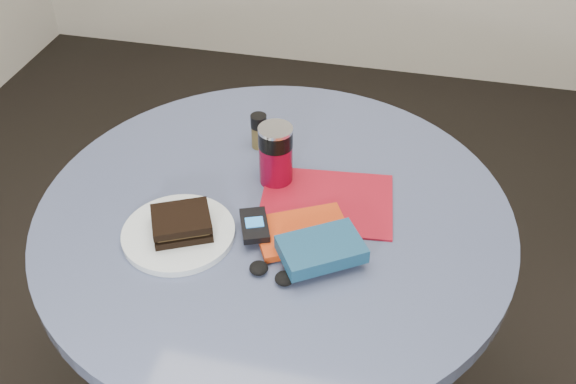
% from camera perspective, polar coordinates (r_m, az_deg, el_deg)
% --- Properties ---
extents(table, '(1.00, 1.00, 0.75)m').
position_cam_1_polar(table, '(1.46, -1.15, -6.25)').
color(table, black).
rests_on(table, ground).
extents(plate, '(0.25, 0.25, 0.01)m').
position_cam_1_polar(plate, '(1.30, -9.70, -3.63)').
color(plate, silver).
rests_on(plate, table).
extents(sandwich, '(0.14, 0.14, 0.04)m').
position_cam_1_polar(sandwich, '(1.28, -9.44, -2.75)').
color(sandwich, black).
rests_on(sandwich, plate).
extents(soda_can, '(0.07, 0.07, 0.14)m').
position_cam_1_polar(soda_can, '(1.38, -1.10, 3.32)').
color(soda_can, maroon).
rests_on(soda_can, table).
extents(pepper_grinder, '(0.04, 0.04, 0.09)m').
position_cam_1_polar(pepper_grinder, '(1.50, -2.60, 5.45)').
color(pepper_grinder, '#493F1F').
rests_on(pepper_grinder, table).
extents(magazine, '(0.30, 0.24, 0.00)m').
position_cam_1_polar(magazine, '(1.36, 3.45, -0.86)').
color(magazine, maroon).
rests_on(magazine, table).
extents(red_book, '(0.22, 0.19, 0.02)m').
position_cam_1_polar(red_book, '(1.28, 1.30, -3.55)').
color(red_book, '#A72F0D').
rests_on(red_book, magazine).
extents(novel, '(0.18, 0.17, 0.03)m').
position_cam_1_polar(novel, '(1.21, 2.97, -5.09)').
color(novel, navy).
rests_on(novel, red_book).
extents(mp3_player, '(0.08, 0.10, 0.02)m').
position_cam_1_polar(mp3_player, '(1.27, -3.00, -2.96)').
color(mp3_player, black).
rests_on(mp3_player, red_book).
extents(headphones, '(0.10, 0.06, 0.02)m').
position_cam_1_polar(headphones, '(1.20, -1.49, -7.23)').
color(headphones, black).
rests_on(headphones, table).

